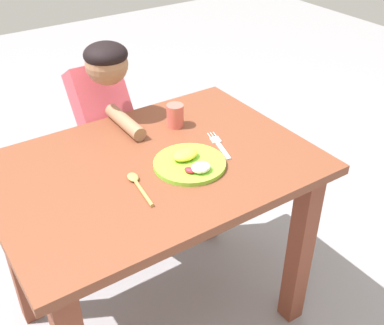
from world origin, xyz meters
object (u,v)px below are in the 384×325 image
Objects in this scene: fork at (219,145)px; drinking_cup at (175,116)px; spoon at (137,184)px; plate at (190,163)px; person at (105,145)px.

fork is 2.14× the size of drinking_cup.
fork is 0.35m from spoon.
person reaches higher than plate.
fork is 0.22m from drinking_cup.
plate is 2.76× the size of drinking_cup.
plate is 0.19m from spoon.
drinking_cup is 0.08× the size of person.
plate is at bearing -112.26° from drinking_cup.
drinking_cup is (0.30, 0.26, 0.04)m from spoon.
plate is 0.23× the size of person.
spoon is at bearing -139.54° from drinking_cup.
fork is at bearing 112.18° from person.
plate is at bearing 123.27° from fork.
drinking_cup reaches higher than fork.
spoon is 0.40m from drinking_cup.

